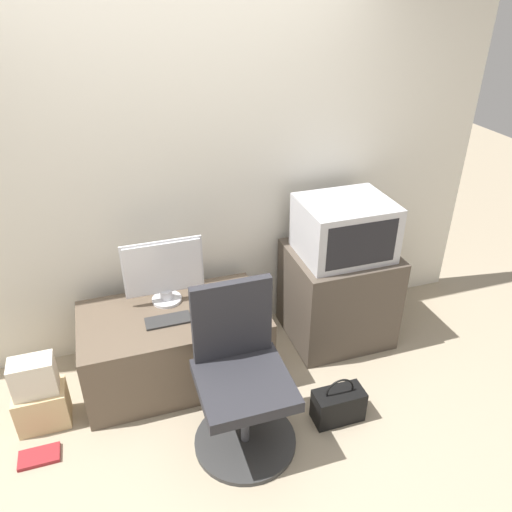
{
  "coord_description": "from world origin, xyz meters",
  "views": [
    {
      "loc": [
        -0.5,
        -1.74,
        2.42
      ],
      "look_at": [
        0.39,
        0.98,
        0.77
      ],
      "focal_mm": 35.0,
      "sensor_mm": 36.0,
      "label": 1
    }
  ],
  "objects_px": {
    "office_chair": "(241,383)",
    "cardboard_box_lower": "(43,407)",
    "book": "(39,457)",
    "mouse": "(200,313)",
    "keyboard": "(168,320)",
    "crt_tv": "(344,228)",
    "main_monitor": "(164,272)",
    "handbag": "(338,405)"
  },
  "relations": [
    {
      "from": "main_monitor",
      "to": "keyboard",
      "type": "distance_m",
      "value": 0.31
    },
    {
      "from": "main_monitor",
      "to": "office_chair",
      "type": "distance_m",
      "value": 0.89
    },
    {
      "from": "keyboard",
      "to": "office_chair",
      "type": "bearing_deg",
      "value": -60.81
    },
    {
      "from": "crt_tv",
      "to": "cardboard_box_lower",
      "type": "height_order",
      "value": "crt_tv"
    },
    {
      "from": "keyboard",
      "to": "cardboard_box_lower",
      "type": "xyz_separation_m",
      "value": [
        -0.81,
        -0.09,
        -0.39
      ]
    },
    {
      "from": "main_monitor",
      "to": "crt_tv",
      "type": "distance_m",
      "value": 1.23
    },
    {
      "from": "book",
      "to": "office_chair",
      "type": "bearing_deg",
      "value": -9.64
    },
    {
      "from": "office_chair",
      "to": "book",
      "type": "relative_size",
      "value": 4.38
    },
    {
      "from": "keyboard",
      "to": "cardboard_box_lower",
      "type": "relative_size",
      "value": 0.94
    },
    {
      "from": "mouse",
      "to": "cardboard_box_lower",
      "type": "relative_size",
      "value": 0.23
    },
    {
      "from": "keyboard",
      "to": "crt_tv",
      "type": "distance_m",
      "value": 1.31
    },
    {
      "from": "crt_tv",
      "to": "cardboard_box_lower",
      "type": "distance_m",
      "value": 2.21
    },
    {
      "from": "cardboard_box_lower",
      "to": "book",
      "type": "height_order",
      "value": "cardboard_box_lower"
    },
    {
      "from": "keyboard",
      "to": "book",
      "type": "height_order",
      "value": "keyboard"
    },
    {
      "from": "mouse",
      "to": "crt_tv",
      "type": "xyz_separation_m",
      "value": [
        1.04,
        0.13,
        0.38
      ]
    },
    {
      "from": "keyboard",
      "to": "cardboard_box_lower",
      "type": "height_order",
      "value": "keyboard"
    },
    {
      "from": "mouse",
      "to": "office_chair",
      "type": "bearing_deg",
      "value": -79.66
    },
    {
      "from": "main_monitor",
      "to": "book",
      "type": "distance_m",
      "value": 1.27
    },
    {
      "from": "mouse",
      "to": "cardboard_box_lower",
      "type": "xyz_separation_m",
      "value": [
        -1.02,
        -0.1,
        -0.4
      ]
    },
    {
      "from": "mouse",
      "to": "handbag",
      "type": "height_order",
      "value": "mouse"
    },
    {
      "from": "book",
      "to": "mouse",
      "type": "bearing_deg",
      "value": 19.31
    },
    {
      "from": "office_chair",
      "to": "cardboard_box_lower",
      "type": "distance_m",
      "value": 1.24
    },
    {
      "from": "main_monitor",
      "to": "mouse",
      "type": "xyz_separation_m",
      "value": [
        0.18,
        -0.22,
        -0.21
      ]
    },
    {
      "from": "mouse",
      "to": "handbag",
      "type": "xyz_separation_m",
      "value": [
        0.7,
        -0.62,
        -0.42
      ]
    },
    {
      "from": "mouse",
      "to": "crt_tv",
      "type": "height_order",
      "value": "crt_tv"
    },
    {
      "from": "book",
      "to": "cardboard_box_lower",
      "type": "bearing_deg",
      "value": 83.44
    },
    {
      "from": "crt_tv",
      "to": "office_chair",
      "type": "height_order",
      "value": "crt_tv"
    },
    {
      "from": "cardboard_box_lower",
      "to": "book",
      "type": "distance_m",
      "value": 0.29
    },
    {
      "from": "keyboard",
      "to": "handbag",
      "type": "height_order",
      "value": "keyboard"
    },
    {
      "from": "cardboard_box_lower",
      "to": "main_monitor",
      "type": "bearing_deg",
      "value": 20.88
    },
    {
      "from": "office_chair",
      "to": "handbag",
      "type": "bearing_deg",
      "value": -5.76
    },
    {
      "from": "mouse",
      "to": "book",
      "type": "distance_m",
      "value": 1.22
    },
    {
      "from": "keyboard",
      "to": "mouse",
      "type": "xyz_separation_m",
      "value": [
        0.21,
        0.01,
        0.01
      ]
    },
    {
      "from": "office_chair",
      "to": "cardboard_box_lower",
      "type": "bearing_deg",
      "value": 157.59
    },
    {
      "from": "office_chair",
      "to": "book",
      "type": "bearing_deg",
      "value": 170.36
    },
    {
      "from": "office_chair",
      "to": "book",
      "type": "xyz_separation_m",
      "value": [
        -1.15,
        0.2,
        -0.4
      ]
    },
    {
      "from": "main_monitor",
      "to": "handbag",
      "type": "relative_size",
      "value": 1.62
    },
    {
      "from": "main_monitor",
      "to": "office_chair",
      "type": "xyz_separation_m",
      "value": [
        0.28,
        -0.78,
        -0.32
      ]
    },
    {
      "from": "keyboard",
      "to": "mouse",
      "type": "height_order",
      "value": "mouse"
    },
    {
      "from": "main_monitor",
      "to": "keyboard",
      "type": "relative_size",
      "value": 1.83
    },
    {
      "from": "mouse",
      "to": "handbag",
      "type": "distance_m",
      "value": 1.02
    },
    {
      "from": "mouse",
      "to": "office_chair",
      "type": "distance_m",
      "value": 0.58
    }
  ]
}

